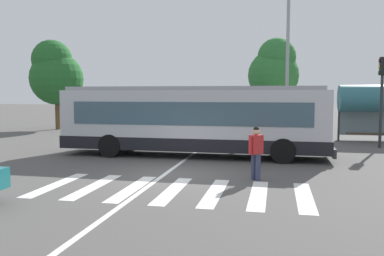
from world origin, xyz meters
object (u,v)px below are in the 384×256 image
at_px(city_transit_bus, 193,120).
at_px(traffic_light_far_corner, 382,87).
at_px(pedestrian_crossing_street, 256,150).
at_px(twin_arm_street_lamp, 288,44).
at_px(parked_car_white, 261,122).
at_px(bus_stop_shelter, 377,99).
at_px(background_tree_right, 274,70).
at_px(parked_car_teal, 150,120).
at_px(parked_car_black, 222,121).
at_px(parked_car_charcoal, 186,120).
at_px(parked_car_champagne, 298,122).
at_px(background_tree_left, 55,73).

xyz_separation_m(city_transit_bus, traffic_light_far_corner, (8.73, 4.48, 1.49)).
distance_m(pedestrian_crossing_street, twin_arm_street_lamp, 13.44).
relative_size(parked_car_white, bus_stop_shelter, 1.10).
bearing_deg(background_tree_right, traffic_light_far_corner, -61.18).
height_order(pedestrian_crossing_street, background_tree_right, background_tree_right).
bearing_deg(twin_arm_street_lamp, parked_car_teal, 160.73).
height_order(parked_car_teal, parked_car_black, same).
xyz_separation_m(parked_car_black, twin_arm_street_lamp, (4.45, -3.48, 4.97)).
bearing_deg(traffic_light_far_corner, parked_car_black, 142.42).
relative_size(parked_car_charcoal, background_tree_right, 0.65).
relative_size(parked_car_charcoal, parked_car_white, 0.99).
bearing_deg(bus_stop_shelter, parked_car_teal, 164.38).
bearing_deg(parked_car_black, parked_car_charcoal, 170.86).
bearing_deg(city_transit_bus, parked_car_champagne, 66.85).
bearing_deg(twin_arm_street_lamp, parked_car_charcoal, 151.39).
height_order(city_transit_bus, parked_car_champagne, city_transit_bus).
height_order(parked_car_champagne, background_tree_left, background_tree_left).
distance_m(city_transit_bus, twin_arm_street_lamp, 9.88).
relative_size(parked_car_champagne, traffic_light_far_corner, 0.99).
bearing_deg(traffic_light_far_corner, bus_stop_shelter, 81.31).
xyz_separation_m(city_transit_bus, bus_stop_shelter, (9.15, 7.24, 0.83)).
distance_m(parked_car_charcoal, twin_arm_street_lamp, 9.58).
xyz_separation_m(pedestrian_crossing_street, parked_car_white, (-0.42, 15.83, -0.20)).
relative_size(parked_car_white, twin_arm_street_lamp, 0.49).
bearing_deg(bus_stop_shelter, pedestrian_crossing_street, -117.65).
bearing_deg(bus_stop_shelter, parked_car_champagne, 131.20).
relative_size(parked_car_black, traffic_light_far_corner, 1.00).
xyz_separation_m(parked_car_white, bus_stop_shelter, (6.60, -4.02, 1.65)).
bearing_deg(parked_car_black, bus_stop_shelter, -23.90).
distance_m(pedestrian_crossing_street, parked_car_teal, 18.15).
bearing_deg(parked_car_white, parked_car_charcoal, 173.90).
height_order(pedestrian_crossing_street, parked_car_black, pedestrian_crossing_street).
relative_size(parked_car_white, background_tree_right, 0.66).
xyz_separation_m(parked_car_teal, background_tree_left, (-7.30, -0.56, 3.54)).
bearing_deg(background_tree_left, background_tree_right, 11.85).
distance_m(city_transit_bus, background_tree_right, 14.94).
bearing_deg(parked_car_charcoal, parked_car_champagne, 0.22).
distance_m(parked_car_teal, twin_arm_street_lamp, 11.57).
distance_m(bus_stop_shelter, background_tree_right, 9.35).
bearing_deg(traffic_light_far_corner, parked_car_teal, 154.42).
xyz_separation_m(parked_car_white, background_tree_right, (0.80, 3.00, 3.77)).
relative_size(city_transit_bus, traffic_light_far_corner, 2.56).
bearing_deg(background_tree_left, city_transit_bus, -39.81).
relative_size(parked_car_charcoal, parked_car_black, 1.00).
distance_m(parked_car_charcoal, background_tree_right, 7.78).
relative_size(parked_car_champagne, bus_stop_shelter, 1.09).
xyz_separation_m(city_transit_bus, background_tree_left, (-12.99, 10.83, 2.72)).
bearing_deg(bus_stop_shelter, background_tree_left, 170.78).
height_order(traffic_light_far_corner, background_tree_right, background_tree_right).
height_order(parked_car_charcoal, twin_arm_street_lamp, twin_arm_street_lamp).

